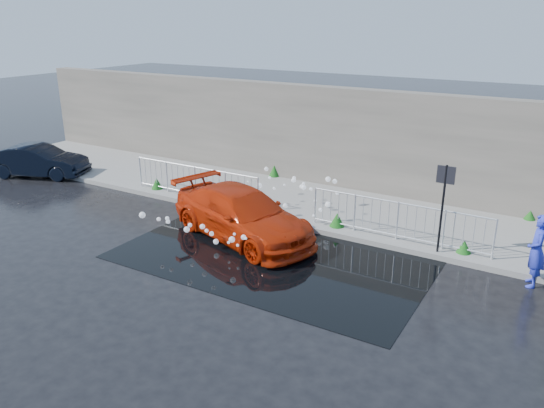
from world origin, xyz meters
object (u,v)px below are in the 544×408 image
at_px(sign_post, 444,195).
at_px(person, 537,251).
at_px(red_car, 242,214).
at_px(dark_car, 38,161).

xyz_separation_m(sign_post, person, (2.30, -0.42, -0.84)).
distance_m(sign_post, person, 2.48).
distance_m(red_car, person, 7.50).
xyz_separation_m(red_car, dark_car, (-10.29, 1.02, -0.08)).
bearing_deg(dark_car, sign_post, -110.02).
bearing_deg(dark_car, red_car, -117.54).
relative_size(dark_car, person, 2.14).
bearing_deg(dark_car, person, -111.62).
relative_size(sign_post, red_car, 0.52).
bearing_deg(red_car, sign_post, -55.99).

